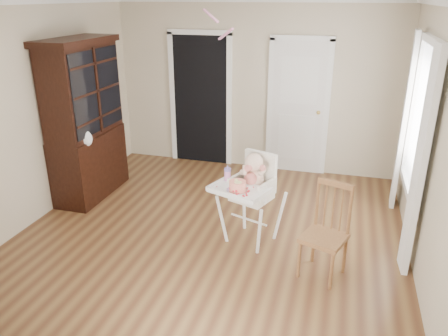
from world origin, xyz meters
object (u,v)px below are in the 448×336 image
(high_chair, at_px, (252,189))
(dining_chair, at_px, (325,234))
(cake, at_px, (237,186))
(china_cabinet, at_px, (85,121))
(sippy_cup, at_px, (228,174))

(high_chair, distance_m, dining_chair, 0.98)
(high_chair, xyz_separation_m, cake, (-0.10, -0.26, 0.14))
(cake, bearing_deg, china_cabinet, 158.74)
(high_chair, relative_size, dining_chair, 1.09)
(high_chair, relative_size, sippy_cup, 5.76)
(sippy_cup, relative_size, china_cabinet, 0.09)
(high_chair, height_order, cake, high_chair)
(high_chair, bearing_deg, sippy_cup, -153.89)
(china_cabinet, xyz_separation_m, dining_chair, (3.33, -1.09, -0.63))
(sippy_cup, xyz_separation_m, dining_chair, (1.13, -0.41, -0.36))
(china_cabinet, height_order, dining_chair, china_cabinet)
(cake, bearing_deg, sippy_cup, 126.35)
(sippy_cup, bearing_deg, dining_chair, -19.88)
(dining_chair, bearing_deg, high_chair, 172.37)
(cake, height_order, china_cabinet, china_cabinet)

